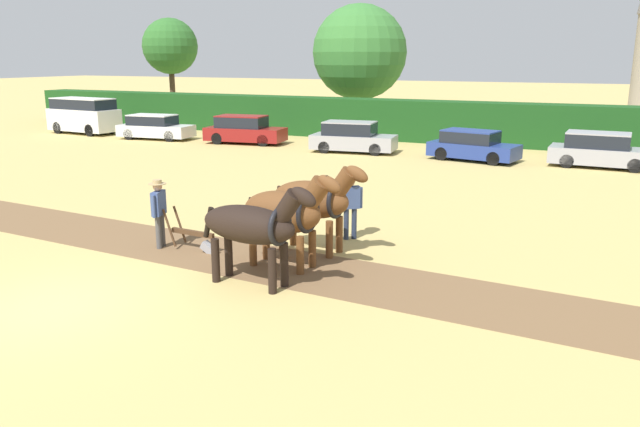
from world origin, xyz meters
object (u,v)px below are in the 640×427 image
Objects in this scene: farmer_beside_team at (350,202)px; tree_far_left at (170,47)px; parked_car_left at (155,127)px; parked_car_center_right at (473,146)px; draft_horse_lead_right at (286,212)px; draft_horse_trail_left at (314,200)px; parked_car_center_left at (244,130)px; draft_horse_lead_left at (253,225)px; plow at (197,239)px; parked_car_right at (600,151)px; parked_van at (84,115)px; parked_car_center at (352,138)px; tree_left at (360,52)px; farmer_at_plow at (159,208)px.

tree_far_left is at bearing -174.30° from farmer_beside_team.
parked_car_left reaches higher than parked_car_center_right.
parked_car_center_right is at bearing 91.12° from draft_horse_lead_right.
draft_horse_trail_left is 20.72m from parked_car_center_left.
draft_horse_lead_left is 1.86× the size of plow.
farmer_beside_team is at bearing -109.13° from parked_car_right.
draft_horse_lead_left is 0.59× the size of parked_van.
parked_car_center_right is (12.96, -0.58, -0.07)m from parked_car_center_left.
tree_far_left is 30.05m from parked_car_center_right.
plow is 0.35× the size of parked_car_center.
parked_car_center is (20.82, -12.19, -4.84)m from tree_far_left.
tree_left reaches higher than farmer_at_plow.
tree_far_left reaches higher than parked_van.
draft_horse_lead_right is at bearing -50.37° from parked_car_left.
plow is 0.33× the size of parked_car_center_left.
parked_car_left is at bearing 1.40° from parked_van.
farmer_beside_team is at bearing -44.74° from parked_car_left.
tree_far_left is 1.59× the size of parked_van.
parked_car_left is at bearing 173.54° from parked_car_center.
plow is 0.32× the size of parked_van.
parked_van is at bearing 173.62° from parked_car_center_left.
farmer_beside_team is (9.94, -25.78, -4.06)m from tree_left.
parked_van is at bearing 147.07° from draft_horse_lead_right.
parked_car_right is (15.71, -10.64, -4.35)m from tree_left.
draft_horse_trail_left is 0.62× the size of parked_car_right.
tree_left reaches higher than tree_far_left.
parked_car_right is (5.77, 15.14, -0.29)m from farmer_beside_team.
parked_car_center_right is (0.71, 17.40, -0.63)m from draft_horse_lead_right.
parked_car_center_right is 0.98× the size of parked_car_right.
farmer_beside_team is 28.74m from parked_van.
parked_car_center_left reaches higher than parked_car_left.
parked_car_right is (18.49, -0.06, -0.02)m from parked_car_center_left.
parked_van is 30.31m from parked_car_right.
draft_horse_trail_left is 17.07m from parked_car_center.
draft_horse_trail_left is 29.19m from parked_van.
parked_car_right is at bearing 73.08° from draft_horse_trail_left.
parked_car_center_left is at bearing -0.97° from parked_car_left.
plow is 17.54m from parked_car_center.
parked_van is 11.82m from parked_car_center_left.
parked_car_left is (5.94, -0.33, -0.45)m from parked_van.
draft_horse_lead_left is at bearing -33.89° from parked_van.
tree_left is 1.87× the size of parked_car_right.
tree_left is 1.80× the size of parked_car_left.
draft_horse_lead_right is at bearing -31.80° from parked_van.
parked_car_left reaches higher than plow.
parked_car_left is (8.15, -12.26, -4.89)m from tree_far_left.
draft_horse_trail_left is at bearing -54.11° from farmer_beside_team.
farmer_at_plow is at bearing -176.54° from draft_horse_lead_right.
farmer_at_plow reaches higher than parked_car_center_right.
parked_car_center_right is at bearing -47.59° from tree_left.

